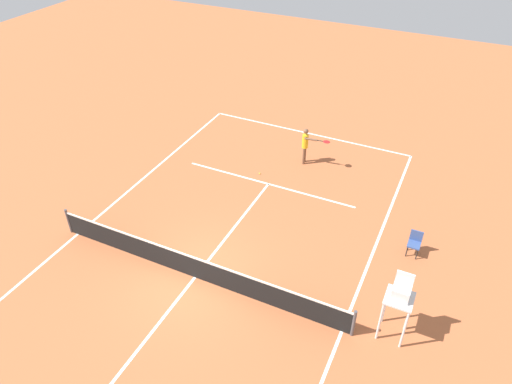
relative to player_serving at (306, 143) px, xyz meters
name	(u,v)px	position (x,y,z in m)	size (l,w,h in m)	color
ground_plane	(195,277)	(0.83, 8.40, -1.06)	(60.00, 60.00, 0.00)	#B76038
court_lines	(195,277)	(0.83, 8.40, -1.06)	(10.50, 22.35, 0.01)	white
tennis_net	(194,267)	(0.83, 8.40, -0.56)	(11.10, 0.10, 1.07)	#4C4C51
player_serving	(306,143)	(0.00, 0.00, 0.00)	(1.32, 0.46, 1.77)	brown
tennis_ball	(260,173)	(1.50, 1.75, -1.03)	(0.07, 0.07, 0.07)	#CCE033
umpire_chair	(400,297)	(-5.71, 7.83, 0.55)	(0.80, 0.80, 2.41)	silver
courtside_chair_mid	(415,242)	(-5.65, 4.02, -0.53)	(0.44, 0.46, 0.95)	#262626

